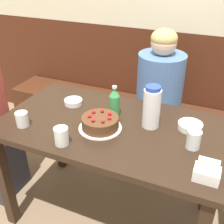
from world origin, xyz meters
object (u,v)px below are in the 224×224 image
Objects in this scene: glass_water_tall at (61,136)px; bowl_rice_small at (73,102)px; birthday_cake at (100,123)px; glass_shot_small at (194,139)px; bench_seat at (148,128)px; glass_tumbler_short at (22,119)px; water_pitcher at (152,107)px; person_teal_shirt at (158,109)px; napkin_holder at (207,172)px; bowl_soup_white at (190,126)px; soju_bottle at (114,102)px.

bowl_rice_small is at bearing 112.49° from glass_water_tall.
birthday_cake is 2.54× the size of glass_water_tall.
glass_shot_small reaches higher than bowl_rice_small.
bench_seat is 1.05m from birthday_cake.
glass_tumbler_short is 0.92m from glass_shot_small.
person_teal_shirt is at bearing 99.43° from water_pitcher.
napkin_holder is (0.59, -0.18, 0.00)m from birthday_cake.
birthday_cake is 0.29m from water_pitcher.
glass_tumbler_short is at bearing -169.14° from glass_shot_small.
bench_seat is 1.25m from glass_water_tall.
water_pitcher is 2.21× the size of napkin_holder.
glass_water_tall reaches higher than bowl_rice_small.
bowl_soup_white is at bearing 0.55° from bowl_rice_small.
bowl_soup_white is 0.74m from bowl_rice_small.
glass_shot_small is at bearing 113.75° from napkin_holder.
bowl_rice_small is 1.38× the size of glass_tumbler_short.
soju_bottle is at bearing -91.88° from bench_seat.
napkin_holder is 0.23m from glass_shot_small.
napkin_holder reaches higher than glass_water_tall.
glass_water_tall is at bearing -98.00° from bench_seat.
birthday_cake is 0.24m from glass_water_tall.
birthday_cake is 2.08× the size of bowl_rice_small.
bowl_soup_white reaches higher than bowl_rice_small.
napkin_holder is at bearing -62.78° from bench_seat.
glass_shot_small reaches higher than glass_tumbler_short.
person_teal_shirt is (0.27, 0.89, -0.24)m from glass_water_tall.
bench_seat is 23.29× the size of bowl_rice_small.
birthday_cake is 0.98× the size of water_pitcher.
birthday_cake is at bearing -92.44° from bench_seat.
soju_bottle reaches higher than birthday_cake.
birthday_cake is (-0.04, -0.89, 0.56)m from bench_seat.
soju_bottle is (-0.23, 0.03, -0.03)m from water_pitcher.
bowl_rice_small is 0.79m from glass_shot_small.
glass_tumbler_short is (-0.45, -1.04, 0.57)m from bench_seat.
bench_seat is 1.27m from glass_tumbler_short.
glass_shot_small is (0.61, 0.23, 0.00)m from glass_water_tall.
bench_seat is 19.87× the size of bowl_soup_white.
glass_shot_small is at bearing 3.15° from birthday_cake.
birthday_cake is at bearing 19.70° from glass_tumbler_short.
napkin_holder is 0.96× the size of bowl_rice_small.
person_teal_shirt reaches higher than bowl_soup_white.
napkin_holder is 0.71m from glass_water_tall.
glass_water_tall reaches higher than bowl_soup_white.
glass_tumbler_short is at bearing 178.17° from napkin_holder.
napkin_holder is 1.17× the size of glass_water_tall.
water_pitcher is 2.58× the size of glass_water_tall.
bowl_soup_white is 1.17× the size of bowl_rice_small.
birthday_cake is at bearing -12.93° from person_teal_shirt.
soju_bottle is at bearing 172.18° from water_pitcher.
birthday_cake is 1.78× the size of bowl_soup_white.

